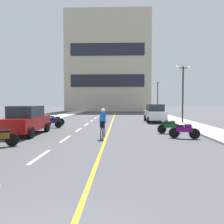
# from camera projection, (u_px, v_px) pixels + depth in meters

# --- Properties ---
(ground_plane) EXTENTS (140.00, 140.00, 0.00)m
(ground_plane) POSITION_uv_depth(u_px,v_px,m) (110.00, 122.00, 23.33)
(ground_plane) COLOR #47474C
(curb_left) EXTENTS (2.40, 72.00, 0.12)m
(curb_left) POSITION_uv_depth(u_px,v_px,m) (51.00, 119.00, 26.57)
(curb_left) COLOR #B7B2A8
(curb_left) RESTS_ON ground
(curb_right) EXTENTS (2.40, 72.00, 0.12)m
(curb_right) POSITION_uv_depth(u_px,v_px,m) (172.00, 119.00, 26.08)
(curb_right) COLOR #B7B2A8
(curb_right) RESTS_ON ground
(lane_dash_1) EXTENTS (0.14, 2.20, 0.01)m
(lane_dash_1) POSITION_uv_depth(u_px,v_px,m) (40.00, 157.00, 8.42)
(lane_dash_1) COLOR silver
(lane_dash_1) RESTS_ON ground
(lane_dash_2) EXTENTS (0.14, 2.20, 0.01)m
(lane_dash_2) POSITION_uv_depth(u_px,v_px,m) (65.00, 139.00, 12.42)
(lane_dash_2) COLOR silver
(lane_dash_2) RESTS_ON ground
(lane_dash_3) EXTENTS (0.14, 2.20, 0.01)m
(lane_dash_3) POSITION_uv_depth(u_px,v_px,m) (79.00, 130.00, 16.41)
(lane_dash_3) COLOR silver
(lane_dash_3) RESTS_ON ground
(lane_dash_4) EXTENTS (0.14, 2.20, 0.01)m
(lane_dash_4) POSITION_uv_depth(u_px,v_px,m) (87.00, 124.00, 20.40)
(lane_dash_4) COLOR silver
(lane_dash_4) RESTS_ON ground
(lane_dash_5) EXTENTS (0.14, 2.20, 0.01)m
(lane_dash_5) POSITION_uv_depth(u_px,v_px,m) (92.00, 121.00, 24.40)
(lane_dash_5) COLOR silver
(lane_dash_5) RESTS_ON ground
(lane_dash_6) EXTENTS (0.14, 2.20, 0.01)m
(lane_dash_6) POSITION_uv_depth(u_px,v_px,m) (96.00, 118.00, 28.39)
(lane_dash_6) COLOR silver
(lane_dash_6) RESTS_ON ground
(lane_dash_7) EXTENTS (0.14, 2.20, 0.01)m
(lane_dash_7) POSITION_uv_depth(u_px,v_px,m) (99.00, 116.00, 32.38)
(lane_dash_7) COLOR silver
(lane_dash_7) RESTS_ON ground
(lane_dash_8) EXTENTS (0.14, 2.20, 0.01)m
(lane_dash_8) POSITION_uv_depth(u_px,v_px,m) (101.00, 114.00, 36.38)
(lane_dash_8) COLOR silver
(lane_dash_8) RESTS_ON ground
(lane_dash_9) EXTENTS (0.14, 2.20, 0.01)m
(lane_dash_9) POSITION_uv_depth(u_px,v_px,m) (103.00, 113.00, 40.37)
(lane_dash_9) COLOR silver
(lane_dash_9) RESTS_ON ground
(lane_dash_10) EXTENTS (0.14, 2.20, 0.01)m
(lane_dash_10) POSITION_uv_depth(u_px,v_px,m) (104.00, 112.00, 44.36)
(lane_dash_10) COLOR silver
(lane_dash_10) RESTS_ON ground
(lane_dash_11) EXTENTS (0.14, 2.20, 0.01)m
(lane_dash_11) POSITION_uv_depth(u_px,v_px,m) (106.00, 111.00, 48.36)
(lane_dash_11) COLOR silver
(lane_dash_11) RESTS_ON ground
(centre_line_yellow) EXTENTS (0.12, 66.00, 0.01)m
(centre_line_yellow) POSITION_uv_depth(u_px,v_px,m) (113.00, 119.00, 26.32)
(centre_line_yellow) COLOR gold
(centre_line_yellow) RESTS_ON ground
(office_building) EXTENTS (18.58, 9.00, 21.81)m
(office_building) POSITION_uv_depth(u_px,v_px,m) (108.00, 63.00, 51.27)
(office_building) COLOR #BCAD93
(office_building) RESTS_ON ground
(street_lamp_mid) EXTENTS (1.46, 0.36, 5.31)m
(street_lamp_mid) POSITION_uv_depth(u_px,v_px,m) (183.00, 82.00, 20.97)
(street_lamp_mid) COLOR black
(street_lamp_mid) RESTS_ON curb_right
(street_lamp_far) EXTENTS (1.46, 0.36, 5.22)m
(street_lamp_far) POSITION_uv_depth(u_px,v_px,m) (158.00, 90.00, 36.27)
(street_lamp_far) COLOR black
(street_lamp_far) RESTS_ON curb_right
(parked_car_near) EXTENTS (1.93, 4.20, 1.82)m
(parked_car_near) POSITION_uv_depth(u_px,v_px,m) (26.00, 120.00, 14.01)
(parked_car_near) COLOR black
(parked_car_near) RESTS_ON ground
(parked_car_mid) EXTENTS (1.94, 4.21, 1.82)m
(parked_car_mid) POSITION_uv_depth(u_px,v_px,m) (155.00, 113.00, 22.80)
(parked_car_mid) COLOR black
(parked_car_mid) RESTS_ON ground
(motorcycle_4) EXTENTS (1.66, 0.74, 0.92)m
(motorcycle_4) POSITION_uv_depth(u_px,v_px,m) (184.00, 130.00, 12.54)
(motorcycle_4) COLOR black
(motorcycle_4) RESTS_ON ground
(motorcycle_5) EXTENTS (1.66, 0.74, 0.92)m
(motorcycle_5) POSITION_uv_depth(u_px,v_px,m) (170.00, 126.00, 14.64)
(motorcycle_5) COLOR black
(motorcycle_5) RESTS_ON ground
(motorcycle_6) EXTENTS (1.69, 0.63, 0.92)m
(motorcycle_6) POSITION_uv_depth(u_px,v_px,m) (52.00, 122.00, 17.78)
(motorcycle_6) COLOR black
(motorcycle_6) RESTS_ON ground
(motorcycle_7) EXTENTS (1.64, 0.79, 0.92)m
(motorcycle_7) POSITION_uv_depth(u_px,v_px,m) (54.00, 120.00, 19.41)
(motorcycle_7) COLOR black
(motorcycle_7) RESTS_ON ground
(cyclist_rider) EXTENTS (0.42, 1.77, 1.71)m
(cyclist_rider) POSITION_uv_depth(u_px,v_px,m) (103.00, 123.00, 12.52)
(cyclist_rider) COLOR black
(cyclist_rider) RESTS_ON ground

